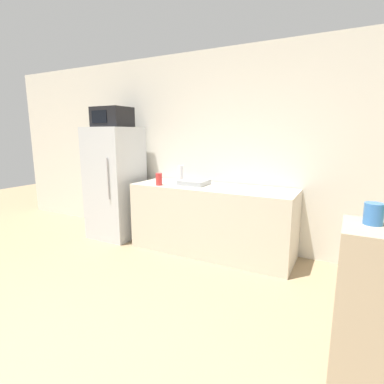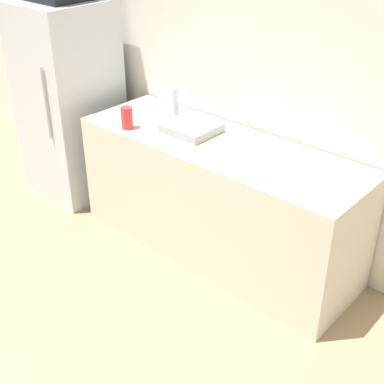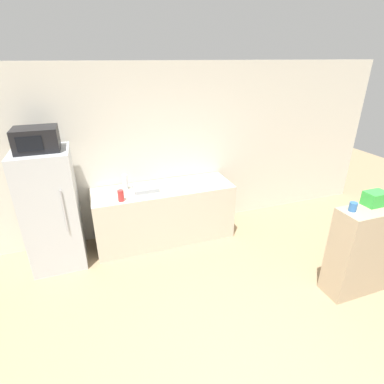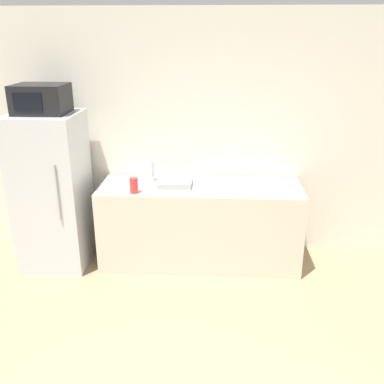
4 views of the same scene
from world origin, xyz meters
name	(u,v)px [view 2 (image 2 of 4)]	position (x,y,z in m)	size (l,w,h in m)	color
wall_back	(253,66)	(0.00, 3.27, 1.30)	(8.00, 0.06, 2.60)	silver
refrigerator	(70,101)	(-1.50, 2.81, 0.81)	(0.67, 0.69, 1.62)	silver
counter	(218,199)	(0.03, 2.88, 0.44)	(2.08, 0.68, 0.87)	beige
sink_basin	(191,128)	(-0.23, 2.90, 0.90)	(0.35, 0.32, 0.06)	#9EA3A8
bottle_tall	(174,103)	(-0.49, 3.01, 0.99)	(0.07, 0.07, 0.23)	silver
bottle_short	(127,118)	(-0.61, 2.64, 0.95)	(0.08, 0.08, 0.16)	red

